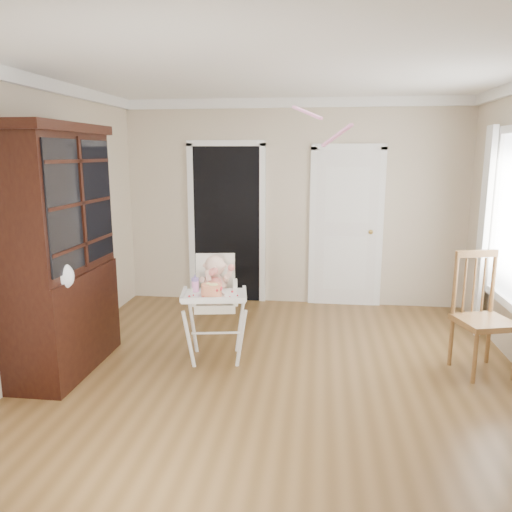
# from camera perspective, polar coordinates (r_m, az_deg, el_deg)

# --- Properties ---
(floor) EXTENTS (5.00, 5.00, 0.00)m
(floor) POSITION_cam_1_polar(r_m,az_deg,el_deg) (4.61, 2.28, -14.14)
(floor) COLOR brown
(floor) RESTS_ON ground
(ceiling) EXTENTS (5.00, 5.00, 0.00)m
(ceiling) POSITION_cam_1_polar(r_m,az_deg,el_deg) (4.21, 2.59, 21.14)
(ceiling) COLOR white
(ceiling) RESTS_ON wall_back
(wall_back) EXTENTS (4.50, 0.00, 4.50)m
(wall_back) POSITION_cam_1_polar(r_m,az_deg,el_deg) (6.68, 4.29, 5.97)
(wall_back) COLOR beige
(wall_back) RESTS_ON floor
(wall_left) EXTENTS (0.00, 5.00, 5.00)m
(wall_left) POSITION_cam_1_polar(r_m,az_deg,el_deg) (4.93, -24.65, 2.95)
(wall_left) COLOR beige
(wall_left) RESTS_ON floor
(crown_molding) EXTENTS (4.50, 5.00, 0.12)m
(crown_molding) POSITION_cam_1_polar(r_m,az_deg,el_deg) (4.20, 2.58, 20.33)
(crown_molding) COLOR white
(crown_molding) RESTS_ON ceiling
(doorway) EXTENTS (1.06, 0.05, 2.22)m
(doorway) POSITION_cam_1_polar(r_m,az_deg,el_deg) (6.80, -3.36, 4.04)
(doorway) COLOR black
(doorway) RESTS_ON wall_back
(closet_door) EXTENTS (0.96, 0.09, 2.13)m
(closet_door) POSITION_cam_1_polar(r_m,az_deg,el_deg) (6.69, 10.24, 3.03)
(closet_door) COLOR white
(closet_door) RESTS_ON wall_back
(high_chair) EXTENTS (0.71, 0.84, 1.06)m
(high_chair) POSITION_cam_1_polar(r_m,az_deg,el_deg) (4.87, -4.68, -4.54)
(high_chair) COLOR white
(high_chair) RESTS_ON floor
(baby) EXTENTS (0.33, 0.25, 0.47)m
(baby) POSITION_cam_1_polar(r_m,az_deg,el_deg) (4.85, -4.68, -2.72)
(baby) COLOR beige
(baby) RESTS_ON high_chair
(cake) EXTENTS (0.24, 0.24, 0.11)m
(cake) POSITION_cam_1_polar(r_m,az_deg,el_deg) (4.55, -5.11, -3.89)
(cake) COLOR silver
(cake) RESTS_ON high_chair
(sippy_cup) EXTENTS (0.07, 0.07, 0.17)m
(sippy_cup) POSITION_cam_1_polar(r_m,az_deg,el_deg) (4.70, -6.96, -3.23)
(sippy_cup) COLOR #DF88C3
(sippy_cup) RESTS_ON high_chair
(china_cabinet) EXTENTS (0.60, 1.34, 2.27)m
(china_cabinet) POSITION_cam_1_polar(r_m,az_deg,el_deg) (4.87, -21.53, 0.52)
(china_cabinet) COLOR black
(china_cabinet) RESTS_ON floor
(dining_chair) EXTENTS (0.57, 0.57, 1.12)m
(dining_chair) POSITION_cam_1_polar(r_m,az_deg,el_deg) (5.07, 24.45, -6.41)
(dining_chair) COLOR brown
(dining_chair) RESTS_ON floor
(streamer) EXTENTS (0.28, 0.43, 0.15)m
(streamer) POSITION_cam_1_polar(r_m,az_deg,el_deg) (4.40, 5.82, 16.02)
(streamer) COLOR pink
(streamer) RESTS_ON ceiling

